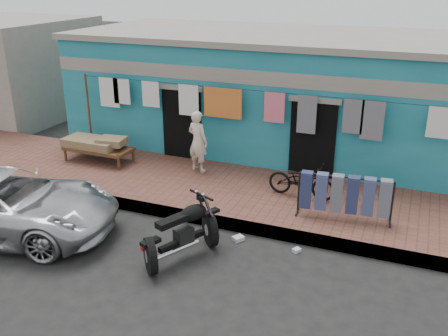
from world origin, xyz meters
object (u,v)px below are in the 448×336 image
car (1,203)px  charpoy (99,149)px  bicycle (302,177)px  jeans_rack (345,196)px  seated_person (198,141)px  motorcycle (181,230)px

car → charpoy: (-0.28, 3.65, -0.09)m
bicycle → jeans_rack: size_ratio=0.76×
car → seated_person: (2.46, 3.99, 0.37)m
bicycle → charpoy: bearing=91.1°
bicycle → motorcycle: (-1.50, -2.94, -0.16)m
seated_person → charpoy: 2.79m
charpoy → car: bearing=-85.7°
charpoy → jeans_rack: jeans_rack is taller
car → motorcycle: car is taller
seated_person → bicycle: seated_person is taller
jeans_rack → bicycle: bearing=147.9°
seated_person → bicycle: size_ratio=1.04×
motorcycle → bicycle: bearing=87.4°
bicycle → charpoy: size_ratio=0.78×
car → motorcycle: (3.75, 0.47, -0.09)m
seated_person → bicycle: 2.86m
bicycle → motorcycle: bicycle is taller
motorcycle → jeans_rack: (2.54, 2.28, 0.15)m
seated_person → motorcycle: 3.77m
seated_person → motorcycle: bearing=125.6°
motorcycle → charpoy: motorcycle is taller
charpoy → bicycle: bearing=-2.4°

